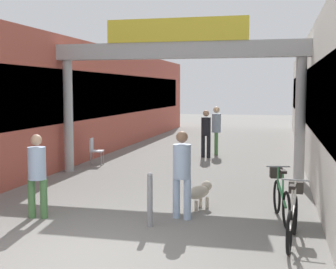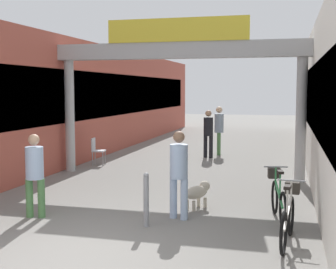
{
  "view_description": "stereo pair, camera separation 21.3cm",
  "coord_description": "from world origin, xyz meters",
  "px_view_note": "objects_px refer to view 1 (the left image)",
  "views": [
    {
      "loc": [
        2.8,
        -6.31,
        2.47
      ],
      "look_at": [
        0.0,
        5.45,
        1.3
      ],
      "focal_mm": 50.0,
      "sensor_mm": 36.0,
      "label": 1
    },
    {
      "loc": [
        3.01,
        -6.26,
        2.47
      ],
      "look_at": [
        0.0,
        5.45,
        1.3
      ],
      "focal_mm": 50.0,
      "sensor_mm": 36.0,
      "label": 2
    }
  ],
  "objects_px": {
    "pedestrian_companion": "(37,171)",
    "pedestrian_carrying_crate": "(206,131)",
    "bicycle_green_second": "(280,196)",
    "bollard_post_metal": "(150,199)",
    "dog_on_leash": "(200,192)",
    "cafe_chair_aluminium_nearer": "(95,149)",
    "bicycle_silver_nearest": "(293,215)",
    "pedestrian_with_dog": "(182,169)",
    "pedestrian_elderly_walking": "(216,127)"
  },
  "relations": [
    {
      "from": "pedestrian_companion",
      "to": "pedestrian_carrying_crate",
      "type": "distance_m",
      "value": 8.9
    },
    {
      "from": "bicycle_green_second",
      "to": "bollard_post_metal",
      "type": "relative_size",
      "value": 1.69
    },
    {
      "from": "pedestrian_companion",
      "to": "dog_on_leash",
      "type": "distance_m",
      "value": 3.31
    },
    {
      "from": "bollard_post_metal",
      "to": "cafe_chair_aluminium_nearer",
      "type": "xyz_separation_m",
      "value": [
        -3.6,
        6.19,
        0.04
      ]
    },
    {
      "from": "bicycle_silver_nearest",
      "to": "pedestrian_with_dog",
      "type": "bearing_deg",
      "value": 155.66
    },
    {
      "from": "pedestrian_companion",
      "to": "cafe_chair_aluminium_nearer",
      "type": "bearing_deg",
      "value": 102.39
    },
    {
      "from": "pedestrian_elderly_walking",
      "to": "pedestrian_companion",
      "type": "bearing_deg",
      "value": -102.85
    },
    {
      "from": "pedestrian_companion",
      "to": "bollard_post_metal",
      "type": "relative_size",
      "value": 1.64
    },
    {
      "from": "pedestrian_elderly_walking",
      "to": "bicycle_green_second",
      "type": "bearing_deg",
      "value": -74.55
    },
    {
      "from": "dog_on_leash",
      "to": "pedestrian_carrying_crate",
      "type": "bearing_deg",
      "value": 97.85
    },
    {
      "from": "pedestrian_carrying_crate",
      "to": "pedestrian_elderly_walking",
      "type": "relative_size",
      "value": 0.95
    },
    {
      "from": "bicycle_green_second",
      "to": "dog_on_leash",
      "type": "bearing_deg",
      "value": 164.38
    },
    {
      "from": "pedestrian_companion",
      "to": "bicycle_green_second",
      "type": "height_order",
      "value": "pedestrian_companion"
    },
    {
      "from": "pedestrian_carrying_crate",
      "to": "pedestrian_elderly_walking",
      "type": "xyz_separation_m",
      "value": [
        0.26,
        0.86,
        0.07
      ]
    },
    {
      "from": "pedestrian_elderly_walking",
      "to": "bicycle_silver_nearest",
      "type": "relative_size",
      "value": 1.08
    },
    {
      "from": "bicycle_silver_nearest",
      "to": "bicycle_green_second",
      "type": "height_order",
      "value": "same"
    },
    {
      "from": "pedestrian_with_dog",
      "to": "cafe_chair_aluminium_nearer",
      "type": "xyz_separation_m",
      "value": [
        -4.05,
        5.55,
        -0.42
      ]
    },
    {
      "from": "pedestrian_with_dog",
      "to": "dog_on_leash",
      "type": "xyz_separation_m",
      "value": [
        0.2,
        0.89,
        -0.62
      ]
    },
    {
      "from": "bicycle_green_second",
      "to": "bollard_post_metal",
      "type": "bearing_deg",
      "value": -154.75
    },
    {
      "from": "bicycle_silver_nearest",
      "to": "bicycle_green_second",
      "type": "relative_size",
      "value": 1.01
    },
    {
      "from": "pedestrian_elderly_walking",
      "to": "dog_on_leash",
      "type": "height_order",
      "value": "pedestrian_elderly_walking"
    },
    {
      "from": "cafe_chair_aluminium_nearer",
      "to": "dog_on_leash",
      "type": "bearing_deg",
      "value": -47.59
    },
    {
      "from": "pedestrian_carrying_crate",
      "to": "pedestrian_elderly_walking",
      "type": "bearing_deg",
      "value": 72.94
    },
    {
      "from": "pedestrian_elderly_walking",
      "to": "dog_on_leash",
      "type": "xyz_separation_m",
      "value": [
        0.73,
        -8.07,
        -0.72
      ]
    },
    {
      "from": "dog_on_leash",
      "to": "bollard_post_metal",
      "type": "height_order",
      "value": "bollard_post_metal"
    },
    {
      "from": "dog_on_leash",
      "to": "pedestrian_elderly_walking",
      "type": "bearing_deg",
      "value": 95.17
    },
    {
      "from": "pedestrian_with_dog",
      "to": "bollard_post_metal",
      "type": "distance_m",
      "value": 0.91
    },
    {
      "from": "dog_on_leash",
      "to": "bicycle_silver_nearest",
      "type": "xyz_separation_m",
      "value": [
        1.82,
        -1.8,
        0.1
      ]
    },
    {
      "from": "pedestrian_with_dog",
      "to": "bollard_post_metal",
      "type": "bearing_deg",
      "value": -124.91
    },
    {
      "from": "bicycle_silver_nearest",
      "to": "bollard_post_metal",
      "type": "height_order",
      "value": "bollard_post_metal"
    },
    {
      "from": "pedestrian_carrying_crate",
      "to": "bollard_post_metal",
      "type": "height_order",
      "value": "pedestrian_carrying_crate"
    },
    {
      "from": "pedestrian_elderly_walking",
      "to": "bollard_post_metal",
      "type": "xyz_separation_m",
      "value": [
        0.07,
        -9.6,
        -0.55
      ]
    },
    {
      "from": "pedestrian_companion",
      "to": "pedestrian_elderly_walking",
      "type": "relative_size",
      "value": 0.89
    },
    {
      "from": "bicycle_green_second",
      "to": "pedestrian_companion",
      "type": "bearing_deg",
      "value": -167.32
    },
    {
      "from": "bicycle_green_second",
      "to": "cafe_chair_aluminium_nearer",
      "type": "bearing_deg",
      "value": 138.99
    },
    {
      "from": "bollard_post_metal",
      "to": "pedestrian_carrying_crate",
      "type": "bearing_deg",
      "value": 92.21
    },
    {
      "from": "bicycle_green_second",
      "to": "cafe_chair_aluminium_nearer",
      "type": "relative_size",
      "value": 1.88
    },
    {
      "from": "pedestrian_with_dog",
      "to": "pedestrian_companion",
      "type": "height_order",
      "value": "pedestrian_with_dog"
    },
    {
      "from": "pedestrian_carrying_crate",
      "to": "bollard_post_metal",
      "type": "bearing_deg",
      "value": -87.79
    },
    {
      "from": "pedestrian_companion",
      "to": "pedestrian_elderly_walking",
      "type": "height_order",
      "value": "pedestrian_elderly_walking"
    },
    {
      "from": "bicycle_silver_nearest",
      "to": "bicycle_green_second",
      "type": "bearing_deg",
      "value": 98.24
    },
    {
      "from": "pedestrian_with_dog",
      "to": "pedestrian_carrying_crate",
      "type": "height_order",
      "value": "pedestrian_carrying_crate"
    },
    {
      "from": "bicycle_silver_nearest",
      "to": "bollard_post_metal",
      "type": "bearing_deg",
      "value": 173.76
    },
    {
      "from": "pedestrian_with_dog",
      "to": "bicycle_silver_nearest",
      "type": "height_order",
      "value": "pedestrian_with_dog"
    },
    {
      "from": "cafe_chair_aluminium_nearer",
      "to": "pedestrian_with_dog",
      "type": "bearing_deg",
      "value": -53.85
    },
    {
      "from": "pedestrian_with_dog",
      "to": "bicycle_silver_nearest",
      "type": "xyz_separation_m",
      "value": [
        2.03,
        -0.92,
        -0.53
      ]
    },
    {
      "from": "pedestrian_carrying_crate",
      "to": "dog_on_leash",
      "type": "xyz_separation_m",
      "value": [
        0.99,
        -7.21,
        -0.65
      ]
    },
    {
      "from": "pedestrian_companion",
      "to": "pedestrian_elderly_walking",
      "type": "xyz_separation_m",
      "value": [
        2.18,
        9.55,
        0.13
      ]
    },
    {
      "from": "pedestrian_companion",
      "to": "pedestrian_carrying_crate",
      "type": "bearing_deg",
      "value": 77.57
    },
    {
      "from": "bollard_post_metal",
      "to": "cafe_chair_aluminium_nearer",
      "type": "height_order",
      "value": "bollard_post_metal"
    }
  ]
}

